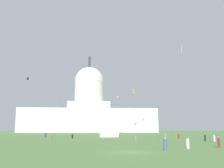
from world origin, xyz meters
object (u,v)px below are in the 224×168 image
at_px(person_olive_deep_crowd, 51,138).
at_px(kite_white_mid, 182,47).
at_px(person_black_lawn_far_right, 72,136).
at_px(kite_orange_mid, 36,76).
at_px(kite_lime_mid, 134,93).
at_px(kite_green_low, 62,108).
at_px(person_black_edge_west, 205,138).
at_px(kite_pink_low, 144,120).
at_px(kite_gold_mid, 118,97).
at_px(person_denim_back_left, 165,145).
at_px(person_navy_back_center, 46,135).
at_px(person_white_lawn_far_left, 188,143).
at_px(kite_blue_mid, 154,71).
at_px(kite_yellow_mid, 133,90).
at_px(kite_violet_mid, 61,99).
at_px(capitol_building, 89,111).
at_px(kite_turquoise_high, 78,76).
at_px(person_maroon_near_tree_west, 179,136).
at_px(kite_black_mid, 28,79).
at_px(event_tent, 109,128).
at_px(person_grey_mid_left, 136,138).
at_px(person_white_front_right, 214,138).
at_px(person_maroon_edge_east, 219,143).
at_px(person_grey_mid_center, 165,136).

distance_m(person_olive_deep_crowd, kite_white_mid, 63.29).
xyz_separation_m(person_black_lawn_far_right, kite_orange_mid, (-28.02, 80.41, 33.84)).
relative_size(kite_lime_mid, kite_green_low, 1.11).
bearing_deg(kite_green_low, person_black_edge_west, 80.63).
relative_size(kite_pink_low, kite_gold_mid, 0.30).
bearing_deg(person_denim_back_left, person_navy_back_center, 26.64).
relative_size(person_white_lawn_far_left, kite_orange_mid, 0.56).
height_order(person_white_lawn_far_left, kite_blue_mid, kite_blue_mid).
height_order(kite_gold_mid, kite_yellow_mid, kite_yellow_mid).
relative_size(person_black_lawn_far_right, kite_violet_mid, 0.80).
distance_m(person_black_edge_west, kite_gold_mid, 115.30).
bearing_deg(capitol_building, person_olive_deep_crowd, -92.93).
distance_m(person_white_lawn_far_left, kite_blue_mid, 86.83).
xyz_separation_m(kite_turquoise_high, kite_pink_low, (40.28, -46.95, -34.77)).
distance_m(person_black_edge_west, kite_yellow_mid, 132.32).
distance_m(person_denim_back_left, person_olive_deep_crowd, 35.11).
relative_size(kite_lime_mid, kite_yellow_mid, 0.97).
bearing_deg(kite_pink_low, person_maroon_near_tree_west, 4.91).
xyz_separation_m(kite_gold_mid, kite_violet_mid, (-36.47, -4.14, -2.08)).
xyz_separation_m(person_black_edge_west, kite_yellow_mid, (5.05, 128.68, 30.38)).
xyz_separation_m(person_white_lawn_far_left, person_olive_deep_crowd, (-22.74, 27.02, -0.05)).
height_order(kite_blue_mid, kite_yellow_mid, kite_yellow_mid).
xyz_separation_m(person_black_edge_west, kite_black_mid, (-60.81, 86.37, 29.52)).
bearing_deg(person_denim_back_left, kite_turquoise_high, 9.70).
bearing_deg(event_tent, kite_yellow_mid, 75.80).
xyz_separation_m(person_navy_back_center, kite_turquoise_high, (5.00, 107.80, 42.13)).
height_order(person_maroon_near_tree_west, person_denim_back_left, person_denim_back_left).
xyz_separation_m(person_olive_deep_crowd, kite_white_mid, (43.95, 31.13, 33.24)).
height_order(person_white_lawn_far_left, person_navy_back_center, person_navy_back_center).
distance_m(person_olive_deep_crowd, kite_blue_mid, 71.92).
distance_m(person_grey_mid_left, person_white_lawn_far_left, 23.38).
xyz_separation_m(kite_gold_mid, kite_green_low, (-26.96, -87.59, -14.51)).
height_order(kite_lime_mid, kite_blue_mid, kite_blue_mid).
distance_m(person_navy_back_center, person_olive_deep_crowd, 25.99).
distance_m(kite_black_mid, kite_lime_mid, 71.64).
relative_size(person_black_lawn_far_right, kite_blue_mid, 1.14).
xyz_separation_m(person_black_lawn_far_right, person_navy_back_center, (-9.40, 10.33, 0.06)).
relative_size(person_maroon_near_tree_west, person_olive_deep_crowd, 1.06).
relative_size(capitol_building, person_white_front_right, 72.93).
distance_m(person_white_lawn_far_left, kite_black_mid, 122.68).
bearing_deg(person_white_lawn_far_left, kite_white_mid, 87.98).
height_order(person_olive_deep_crowd, kite_turquoise_high, kite_turquoise_high).
xyz_separation_m(person_navy_back_center, kite_green_low, (5.65, -4.85, 8.46)).
xyz_separation_m(person_black_lawn_far_right, kite_black_mid, (-29.50, 66.75, 29.57)).
relative_size(person_white_lawn_far_left, person_olive_deep_crowd, 1.08).
bearing_deg(person_black_lawn_far_right, person_maroon_edge_east, -25.98).
distance_m(person_grey_mid_left, kite_blue_mid, 66.87).
relative_size(person_navy_back_center, kite_black_mid, 0.41).
height_order(person_grey_mid_center, person_maroon_edge_east, person_maroon_edge_east).
xyz_separation_m(event_tent, kite_violet_mid, (-24.85, 76.28, 18.54)).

